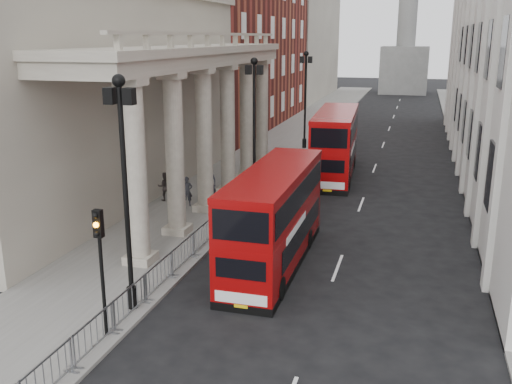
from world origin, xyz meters
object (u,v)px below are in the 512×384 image
at_px(lamp_post_mid, 254,117).
at_px(pedestrian_c, 210,181).
at_px(lamp_post_south, 125,179).
at_px(bus_far, 335,143).
at_px(bus_near, 274,216).
at_px(pedestrian_a, 187,191).
at_px(pedestrian_b, 165,186).
at_px(lamp_post_north, 305,93).
at_px(traffic_light, 100,250).

xyz_separation_m(lamp_post_mid, pedestrian_c, (-2.65, -0.71, -3.92)).
relative_size(lamp_post_south, bus_far, 0.77).
relative_size(bus_near, pedestrian_a, 5.69).
distance_m(lamp_post_south, pedestrian_a, 13.49).
bearing_deg(bus_far, pedestrian_b, -136.46).
bearing_deg(lamp_post_north, lamp_post_mid, -90.00).
distance_m(traffic_light, bus_near, 8.61).
distance_m(traffic_light, bus_far, 25.01).
relative_size(lamp_post_south, pedestrian_b, 4.84).
bearing_deg(bus_far, pedestrian_a, -128.44).
distance_m(lamp_post_north, pedestrian_b, 19.77).
distance_m(lamp_post_north, pedestrian_c, 17.37).
bearing_deg(pedestrian_c, traffic_light, -72.30).
bearing_deg(pedestrian_b, traffic_light, 78.91).
distance_m(lamp_post_mid, pedestrian_c, 4.79).
relative_size(bus_far, pedestrian_b, 6.30).
relative_size(lamp_post_south, bus_near, 0.85).
height_order(traffic_light, pedestrian_a, traffic_light).
height_order(bus_near, bus_far, bus_far).
relative_size(bus_far, pedestrian_c, 6.25).
relative_size(lamp_post_mid, bus_near, 0.85).
relative_size(lamp_post_north, traffic_light, 1.93).
height_order(lamp_post_north, pedestrian_a, lamp_post_north).
height_order(lamp_post_south, bus_near, lamp_post_south).
bearing_deg(pedestrian_b, pedestrian_c, -164.29).
bearing_deg(bus_near, bus_far, 89.44).
height_order(lamp_post_mid, bus_near, lamp_post_mid).
relative_size(bus_near, bus_far, 0.90).
height_order(lamp_post_mid, pedestrian_b, lamp_post_mid).
distance_m(lamp_post_north, traffic_light, 34.07).
height_order(bus_near, pedestrian_c, bus_near).
distance_m(lamp_post_mid, lamp_post_north, 16.00).
height_order(lamp_post_south, traffic_light, lamp_post_south).
relative_size(lamp_post_north, pedestrian_b, 4.84).
xyz_separation_m(lamp_post_south, pedestrian_c, (-2.65, 15.29, -3.92)).
relative_size(lamp_post_south, lamp_post_north, 1.00).
xyz_separation_m(lamp_post_south, pedestrian_b, (-4.76, 13.22, -3.93)).
height_order(bus_near, pedestrian_a, bus_near).
xyz_separation_m(lamp_post_south, lamp_post_mid, (0.00, 16.00, 0.00)).
height_order(lamp_post_north, bus_far, lamp_post_north).
bearing_deg(lamp_post_north, pedestrian_b, -104.22).
distance_m(lamp_post_mid, pedestrian_a, 6.06).
xyz_separation_m(lamp_post_north, pedestrian_c, (-2.65, -16.71, -3.92)).
distance_m(traffic_light, pedestrian_a, 15.04).
xyz_separation_m(bus_far, pedestrian_a, (-7.06, -10.14, -1.43)).
bearing_deg(lamp_post_south, traffic_light, -87.16).
height_order(lamp_post_mid, traffic_light, lamp_post_mid).
bearing_deg(traffic_light, bus_near, 63.97).
xyz_separation_m(lamp_post_south, pedestrian_a, (-3.04, 12.54, -3.93)).
height_order(lamp_post_south, pedestrian_a, lamp_post_south).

